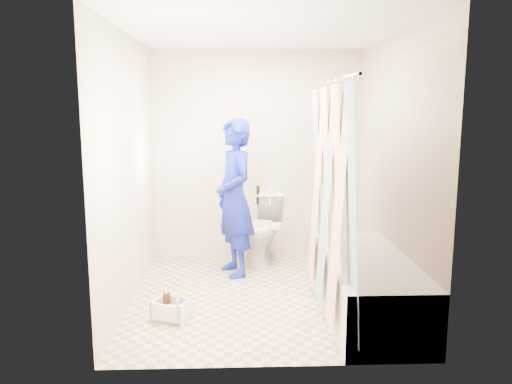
{
  "coord_description": "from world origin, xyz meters",
  "views": [
    {
      "loc": [
        -0.22,
        -4.45,
        1.74
      ],
      "look_at": [
        -0.05,
        0.4,
        0.92
      ],
      "focal_mm": 35.0,
      "sensor_mm": 36.0,
      "label": 1
    }
  ],
  "objects_px": {
    "plumber": "(234,198)",
    "cleaning_caddy": "(172,311)",
    "bathtub": "(365,283)",
    "toilet": "(262,229)"
  },
  "relations": [
    {
      "from": "bathtub",
      "to": "toilet",
      "type": "distance_m",
      "value": 1.71
    },
    {
      "from": "plumber",
      "to": "cleaning_caddy",
      "type": "height_order",
      "value": "plumber"
    },
    {
      "from": "toilet",
      "to": "plumber",
      "type": "bearing_deg",
      "value": -113.2
    },
    {
      "from": "toilet",
      "to": "cleaning_caddy",
      "type": "xyz_separation_m",
      "value": [
        -0.82,
        -1.58,
        -0.31
      ]
    },
    {
      "from": "cleaning_caddy",
      "to": "plumber",
      "type": "bearing_deg",
      "value": 89.34
    },
    {
      "from": "toilet",
      "to": "bathtub",
      "type": "bearing_deg",
      "value": -48.86
    },
    {
      "from": "toilet",
      "to": "cleaning_caddy",
      "type": "relative_size",
      "value": 2.27
    },
    {
      "from": "bathtub",
      "to": "plumber",
      "type": "height_order",
      "value": "plumber"
    },
    {
      "from": "toilet",
      "to": "cleaning_caddy",
      "type": "bearing_deg",
      "value": -104.54
    },
    {
      "from": "plumber",
      "to": "cleaning_caddy",
      "type": "relative_size",
      "value": 4.8
    }
  ]
}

